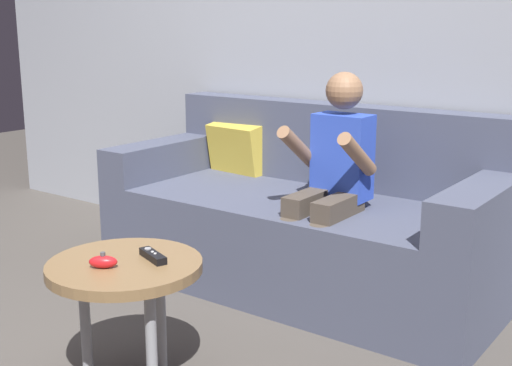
% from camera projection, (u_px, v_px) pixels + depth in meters
% --- Properties ---
extents(wall_back, '(5.05, 0.05, 2.50)m').
position_uv_depth(wall_back, '(332.00, 11.00, 3.30)').
color(wall_back, '#999EA8').
rests_on(wall_back, ground).
extents(couch, '(1.82, 0.80, 0.82)m').
position_uv_depth(couch, '(306.00, 222.00, 3.14)').
color(couch, '#474C60').
rests_on(couch, ground).
extents(person_seated_on_couch, '(0.34, 0.41, 1.00)m').
position_uv_depth(person_seated_on_couch, '(331.00, 177.00, 2.80)').
color(person_seated_on_couch, '#4C4238').
rests_on(person_seated_on_couch, ground).
extents(coffee_table, '(0.50, 0.50, 0.44)m').
position_uv_depth(coffee_table, '(126.00, 276.00, 2.19)').
color(coffee_table, brown).
rests_on(coffee_table, ground).
extents(game_remote_black_near_edge, '(0.14, 0.08, 0.03)m').
position_uv_depth(game_remote_black_near_edge, '(153.00, 256.00, 2.19)').
color(game_remote_black_near_edge, black).
rests_on(game_remote_black_near_edge, coffee_table).
extents(nunchuk_red, '(0.10, 0.09, 0.05)m').
position_uv_depth(nunchuk_red, '(103.00, 262.00, 2.12)').
color(nunchuk_red, red).
rests_on(nunchuk_red, coffee_table).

